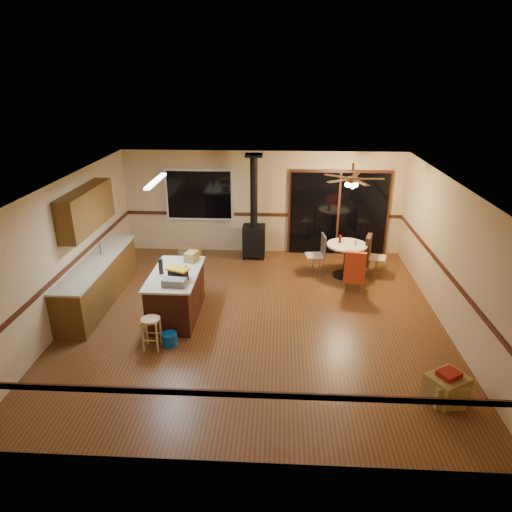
# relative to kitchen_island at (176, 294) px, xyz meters

# --- Properties ---
(floor) EXTENTS (7.00, 7.00, 0.00)m
(floor) POSITION_rel_kitchen_island_xyz_m (1.50, 0.00, -0.45)
(floor) COLOR #5A3419
(floor) RESTS_ON ground
(ceiling) EXTENTS (7.00, 7.00, 0.00)m
(ceiling) POSITION_rel_kitchen_island_xyz_m (1.50, 0.00, 2.15)
(ceiling) COLOR silver
(ceiling) RESTS_ON ground
(wall_back) EXTENTS (7.00, 0.00, 7.00)m
(wall_back) POSITION_rel_kitchen_island_xyz_m (1.50, 3.50, 0.85)
(wall_back) COLOR tan
(wall_back) RESTS_ON ground
(wall_front) EXTENTS (7.00, 0.00, 7.00)m
(wall_front) POSITION_rel_kitchen_island_xyz_m (1.50, -3.50, 0.85)
(wall_front) COLOR tan
(wall_front) RESTS_ON ground
(wall_left) EXTENTS (0.00, 7.00, 7.00)m
(wall_left) POSITION_rel_kitchen_island_xyz_m (-2.00, 0.00, 0.85)
(wall_left) COLOR tan
(wall_left) RESTS_ON ground
(wall_right) EXTENTS (0.00, 7.00, 7.00)m
(wall_right) POSITION_rel_kitchen_island_xyz_m (5.00, 0.00, 0.85)
(wall_right) COLOR tan
(wall_right) RESTS_ON ground
(chair_rail) EXTENTS (7.00, 7.00, 0.08)m
(chair_rail) POSITION_rel_kitchen_island_xyz_m (1.50, 0.00, 0.55)
(chair_rail) COLOR #3B1A0E
(chair_rail) RESTS_ON ground
(window) EXTENTS (1.72, 0.10, 1.32)m
(window) POSITION_rel_kitchen_island_xyz_m (-0.10, 3.45, 1.05)
(window) COLOR black
(window) RESTS_ON ground
(sliding_door) EXTENTS (2.52, 0.10, 2.10)m
(sliding_door) POSITION_rel_kitchen_island_xyz_m (3.40, 3.45, 0.60)
(sliding_door) COLOR black
(sliding_door) RESTS_ON ground
(lower_cabinets) EXTENTS (0.60, 3.00, 0.86)m
(lower_cabinets) POSITION_rel_kitchen_island_xyz_m (-1.70, 0.50, -0.02)
(lower_cabinets) COLOR brown
(lower_cabinets) RESTS_ON ground
(countertop) EXTENTS (0.64, 3.04, 0.04)m
(countertop) POSITION_rel_kitchen_island_xyz_m (-1.70, 0.50, 0.43)
(countertop) COLOR #BFB594
(countertop) RESTS_ON lower_cabinets
(upper_cabinets) EXTENTS (0.35, 2.00, 0.80)m
(upper_cabinets) POSITION_rel_kitchen_island_xyz_m (-1.83, 0.70, 1.45)
(upper_cabinets) COLOR brown
(upper_cabinets) RESTS_ON ground
(kitchen_island) EXTENTS (0.88, 1.68, 0.90)m
(kitchen_island) POSITION_rel_kitchen_island_xyz_m (0.00, 0.00, 0.00)
(kitchen_island) COLOR black
(kitchen_island) RESTS_ON ground
(wood_stove) EXTENTS (0.55, 0.50, 2.52)m
(wood_stove) POSITION_rel_kitchen_island_xyz_m (1.30, 3.05, 0.28)
(wood_stove) COLOR black
(wood_stove) RESTS_ON ground
(ceiling_fan) EXTENTS (0.24, 0.24, 0.55)m
(ceiling_fan) POSITION_rel_kitchen_island_xyz_m (3.46, 2.02, 1.76)
(ceiling_fan) COLOR brown
(ceiling_fan) RESTS_ON ceiling
(fluorescent_strip) EXTENTS (0.10, 1.20, 0.04)m
(fluorescent_strip) POSITION_rel_kitchen_island_xyz_m (-0.30, 0.30, 2.11)
(fluorescent_strip) COLOR white
(fluorescent_strip) RESTS_ON ceiling
(toolbox_grey) EXTENTS (0.42, 0.26, 0.13)m
(toolbox_grey) POSITION_rel_kitchen_island_xyz_m (0.11, -0.53, 0.51)
(toolbox_grey) COLOR slate
(toolbox_grey) RESTS_ON kitchen_island
(toolbox_black) EXTENTS (0.38, 0.29, 0.19)m
(toolbox_black) POSITION_rel_kitchen_island_xyz_m (0.13, -0.28, 0.54)
(toolbox_black) COLOR black
(toolbox_black) RESTS_ON kitchen_island
(toolbox_yellow_lid) EXTENTS (0.45, 0.35, 0.03)m
(toolbox_yellow_lid) POSITION_rel_kitchen_island_xyz_m (0.13, -0.28, 0.65)
(toolbox_yellow_lid) COLOR gold
(toolbox_yellow_lid) RESTS_ON toolbox_black
(box_on_island) EXTENTS (0.28, 0.33, 0.19)m
(box_on_island) POSITION_rel_kitchen_island_xyz_m (0.21, 0.59, 0.54)
(box_on_island) COLOR olive
(box_on_island) RESTS_ON kitchen_island
(bottle_dark) EXTENTS (0.10, 0.10, 0.29)m
(bottle_dark) POSITION_rel_kitchen_island_xyz_m (-0.24, -0.04, 0.59)
(bottle_dark) COLOR black
(bottle_dark) RESTS_ON kitchen_island
(bottle_pink) EXTENTS (0.08, 0.08, 0.21)m
(bottle_pink) POSITION_rel_kitchen_island_xyz_m (0.24, -0.16, 0.55)
(bottle_pink) COLOR #D84C8C
(bottle_pink) RESTS_ON kitchen_island
(bottle_white) EXTENTS (0.07, 0.07, 0.18)m
(bottle_white) POSITION_rel_kitchen_island_xyz_m (0.14, 0.67, 0.54)
(bottle_white) COLOR white
(bottle_white) RESTS_ON kitchen_island
(bar_stool) EXTENTS (0.33, 0.33, 0.57)m
(bar_stool) POSITION_rel_kitchen_island_xyz_m (-0.19, -1.14, -0.17)
(bar_stool) COLOR tan
(bar_stool) RESTS_ON floor
(blue_bucket) EXTENTS (0.32, 0.32, 0.22)m
(blue_bucket) POSITION_rel_kitchen_island_xyz_m (0.08, -1.02, -0.34)
(blue_bucket) COLOR #0C49AC
(blue_bucket) RESTS_ON floor
(dining_table) EXTENTS (0.90, 0.90, 0.78)m
(dining_table) POSITION_rel_kitchen_island_xyz_m (3.46, 2.02, 0.08)
(dining_table) COLOR black
(dining_table) RESTS_ON ground
(glass_red) EXTENTS (0.07, 0.07, 0.18)m
(glass_red) POSITION_rel_kitchen_island_xyz_m (3.31, 2.12, 0.41)
(glass_red) COLOR #590C14
(glass_red) RESTS_ON dining_table
(glass_cream) EXTENTS (0.06, 0.06, 0.13)m
(glass_cream) POSITION_rel_kitchen_island_xyz_m (3.64, 1.97, 0.39)
(glass_cream) COLOR beige
(glass_cream) RESTS_ON dining_table
(chair_left) EXTENTS (0.45, 0.45, 0.51)m
(chair_left) POSITION_rel_kitchen_island_xyz_m (2.86, 2.13, 0.14)
(chair_left) COLOR tan
(chair_left) RESTS_ON ground
(chair_near) EXTENTS (0.50, 0.54, 0.70)m
(chair_near) POSITION_rel_kitchen_island_xyz_m (3.52, 1.14, 0.14)
(chair_near) COLOR tan
(chair_near) RESTS_ON ground
(chair_right) EXTENTS (0.56, 0.54, 0.70)m
(chair_right) POSITION_rel_kitchen_island_xyz_m (3.98, 2.12, 0.14)
(chair_right) COLOR tan
(chair_right) RESTS_ON ground
(box_under_window) EXTENTS (0.53, 0.45, 0.37)m
(box_under_window) POSITION_rel_kitchen_island_xyz_m (-0.26, 2.71, -0.27)
(box_under_window) COLOR olive
(box_under_window) RESTS_ON floor
(box_corner_a) EXTENTS (0.68, 0.65, 0.40)m
(box_corner_a) POSITION_rel_kitchen_island_xyz_m (4.36, -2.20, -0.25)
(box_corner_a) COLOR olive
(box_corner_a) RESTS_ON floor
(box_corner_b) EXTENTS (0.46, 0.40, 0.35)m
(box_corner_b) POSITION_rel_kitchen_island_xyz_m (4.35, -2.27, -0.28)
(box_corner_b) COLOR olive
(box_corner_b) RESTS_ON floor
(box_small_red) EXTENTS (0.37, 0.35, 0.08)m
(box_small_red) POSITION_rel_kitchen_island_xyz_m (4.36, -2.20, -0.02)
(box_small_red) COLOR maroon
(box_small_red) RESTS_ON box_corner_a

